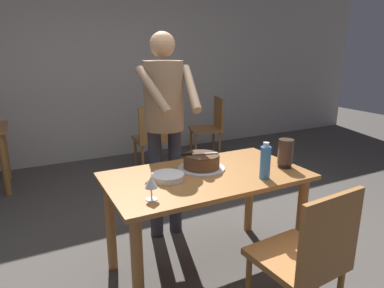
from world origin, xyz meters
name	(u,v)px	position (x,y,z in m)	size (l,w,h in m)	color
ground_plane	(205,267)	(0.00, 0.00, 0.00)	(14.00, 14.00, 0.00)	#4C4742
back_wall	(99,66)	(0.00, 3.14, 1.35)	(10.00, 0.12, 2.70)	#BCB7AD
main_dining_table	(206,191)	(0.00, 0.00, 0.62)	(1.39, 0.77, 0.75)	#9E6633
cake_on_platter	(201,162)	(0.02, 0.11, 0.80)	(0.34, 0.34, 0.11)	silver
cake_knife	(192,154)	(-0.05, 0.13, 0.87)	(0.26, 0.10, 0.02)	silver
plate_stack	(168,177)	(-0.28, 0.03, 0.77)	(0.22, 0.22, 0.04)	white
wine_glass_near	(151,183)	(-0.49, -0.22, 0.85)	(0.08, 0.08, 0.14)	silver
water_bottle	(265,162)	(0.31, -0.25, 0.86)	(0.07, 0.07, 0.25)	#387AC6
hurricane_lamp	(285,153)	(0.58, -0.14, 0.86)	(0.11, 0.11, 0.21)	black
person_cutting_cake	(164,114)	(-0.06, 0.60, 1.08)	(0.47, 0.55, 1.72)	#2D2D38
chair_near_side	(307,256)	(0.21, -0.76, 0.49)	(0.47, 0.47, 0.90)	#9E6633
background_chair_0	(153,136)	(0.42, 2.15, 0.49)	(0.46, 0.46, 0.90)	#9E6633
background_chair_1	(210,125)	(1.42, 2.38, 0.49)	(0.54, 0.54, 0.90)	#9E6633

